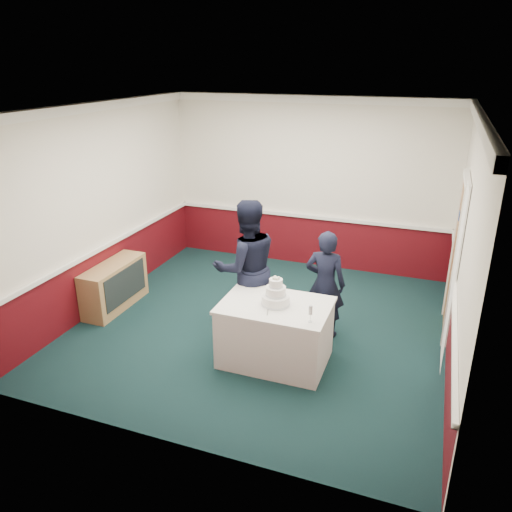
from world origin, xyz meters
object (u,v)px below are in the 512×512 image
(person_man, at_px, (246,268))
(person_woman, at_px, (325,284))
(wedding_cake, at_px, (276,296))
(champagne_flute, at_px, (311,311))
(cake_knife, at_px, (268,311))
(cake_table, at_px, (275,332))
(sideboard, at_px, (115,286))

(person_man, xyz_separation_m, person_woman, (1.02, 0.26, -0.19))
(wedding_cake, bearing_deg, champagne_flute, -29.25)
(wedding_cake, bearing_deg, cake_knife, -98.53)
(cake_table, xyz_separation_m, person_woman, (0.41, 0.86, 0.35))
(wedding_cake, relative_size, champagne_flute, 1.78)
(cake_knife, distance_m, person_woman, 1.15)
(person_man, height_order, person_woman, person_man)
(cake_table, xyz_separation_m, person_man, (-0.61, 0.61, 0.54))
(cake_knife, distance_m, person_man, 1.01)
(cake_table, relative_size, person_man, 0.70)
(cake_knife, height_order, person_woman, person_woman)
(sideboard, relative_size, cake_knife, 5.45)
(wedding_cake, bearing_deg, sideboard, 168.52)
(sideboard, bearing_deg, person_woman, 5.59)
(champagne_flute, height_order, person_man, person_man)
(cake_table, height_order, cake_knife, cake_knife)
(sideboard, bearing_deg, person_man, 1.35)
(wedding_cake, relative_size, person_woman, 0.24)
(sideboard, relative_size, wedding_cake, 3.30)
(cake_knife, bearing_deg, person_woman, 52.55)
(sideboard, distance_m, cake_knife, 2.85)
(wedding_cake, bearing_deg, person_man, 135.26)
(sideboard, distance_m, person_man, 2.21)
(person_man, bearing_deg, person_woman, 156.97)
(wedding_cake, height_order, person_woman, person_woman)
(cake_table, height_order, person_man, person_man)
(sideboard, bearing_deg, cake_knife, -15.60)
(champagne_flute, bearing_deg, person_man, 141.44)
(wedding_cake, distance_m, person_man, 0.86)
(sideboard, bearing_deg, cake_table, -11.48)
(cake_knife, bearing_deg, wedding_cake, 66.61)
(cake_knife, bearing_deg, champagne_flute, -23.44)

